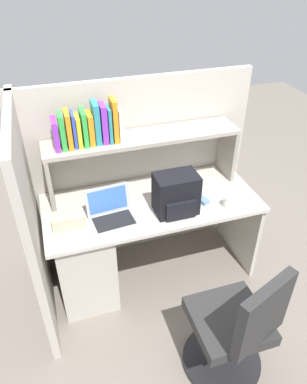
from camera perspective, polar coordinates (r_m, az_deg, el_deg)
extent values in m
plane|color=slate|center=(3.21, -0.28, -12.04)|extent=(8.00, 8.00, 0.00)
cube|color=beige|center=(2.73, -0.32, -1.75)|extent=(1.60, 0.70, 0.03)
cube|color=beige|center=(2.89, -10.89, -9.51)|extent=(0.40, 0.64, 0.70)
cube|color=beige|center=(3.23, 13.08, -4.40)|extent=(0.03, 0.64, 0.70)
cube|color=#BCB5A8|center=(3.00, -2.49, 3.31)|extent=(1.84, 0.05, 1.55)
cube|color=#BCB5A8|center=(2.59, -18.32, -4.64)|extent=(0.05, 1.06, 1.55)
cube|color=gray|center=(2.69, -16.04, 1.89)|extent=(0.03, 0.28, 0.42)
cube|color=gray|center=(3.01, 11.40, 6.33)|extent=(0.03, 0.28, 0.42)
cube|color=#AAA093|center=(2.66, -1.65, 8.53)|extent=(1.44, 0.28, 0.03)
cube|color=purple|center=(2.52, -15.09, 8.74)|extent=(0.03, 0.16, 0.21)
cube|color=green|center=(2.51, -14.15, 9.25)|extent=(0.03, 0.14, 0.24)
cube|color=orange|center=(2.52, -13.20, 9.52)|extent=(0.03, 0.16, 0.25)
cube|color=blue|center=(2.52, -12.38, 9.54)|extent=(0.02, 0.13, 0.24)
cube|color=yellow|center=(2.53, -11.71, 9.39)|extent=(0.03, 0.15, 0.21)
cube|color=green|center=(2.54, -10.86, 9.93)|extent=(0.03, 0.17, 0.24)
cube|color=orange|center=(2.55, -9.90, 9.81)|extent=(0.04, 0.15, 0.21)
cube|color=teal|center=(2.54, -8.99, 10.68)|extent=(0.04, 0.15, 0.28)
cube|color=purple|center=(2.54, -7.86, 10.62)|extent=(0.04, 0.13, 0.27)
cube|color=teal|center=(2.55, -7.03, 10.53)|extent=(0.02, 0.15, 0.24)
cube|color=orange|center=(2.54, -6.21, 11.14)|extent=(0.03, 0.14, 0.30)
cube|color=white|center=(2.57, -5.36, 10.53)|extent=(0.03, 0.14, 0.23)
cube|color=#B7BABF|center=(2.54, -6.28, -4.57)|extent=(0.33, 0.25, 0.02)
cube|color=black|center=(2.53, -6.22, -4.51)|extent=(0.29, 0.20, 0.00)
cube|color=#B7BABF|center=(2.56, -7.23, -1.14)|extent=(0.31, 0.08, 0.20)
cube|color=#3F72CC|center=(2.56, -7.18, -1.23)|extent=(0.27, 0.06, 0.17)
cube|color=black|center=(2.55, 3.54, -0.23)|extent=(0.30, 0.20, 0.30)
cube|color=black|center=(2.52, 4.33, -2.80)|extent=(0.22, 0.04, 0.13)
cube|color=#7299C6|center=(2.74, 7.68, -1.25)|extent=(0.09, 0.12, 0.03)
cylinder|color=white|center=(2.71, 11.65, -1.51)|extent=(0.08, 0.08, 0.08)
cube|color=#BFB299|center=(2.54, -13.24, -4.36)|extent=(0.22, 0.13, 0.10)
cylinder|color=black|center=(2.73, 10.54, -24.41)|extent=(0.52, 0.52, 0.04)
cylinder|color=#262628|center=(2.54, 11.11, -21.80)|extent=(0.05, 0.05, 0.41)
cube|color=#2D2D2D|center=(2.38, 11.69, -19.07)|extent=(0.44, 0.44, 0.08)
cube|color=#2D2D2D|center=(2.11, 16.80, -17.99)|extent=(0.39, 0.20, 0.44)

